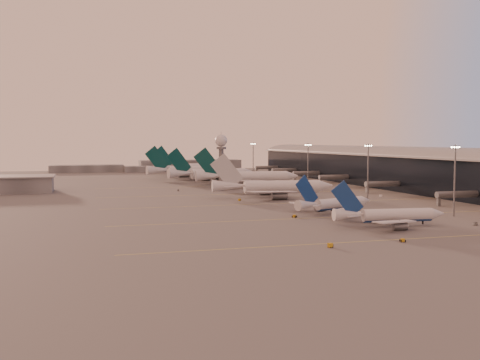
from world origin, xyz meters
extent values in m
plane|color=#4F4D4D|center=(0.00, 0.00, 0.00)|extent=(700.00, 700.00, 0.00)
cube|color=#E8DB52|center=(30.00, -35.00, 0.01)|extent=(180.00, 0.25, 0.02)
cube|color=#E8DB52|center=(30.00, 10.00, 0.01)|extent=(180.00, 0.25, 0.02)
cube|color=#E8DB52|center=(30.00, 55.00, 0.01)|extent=(180.00, 0.25, 0.02)
cube|color=#E8DB52|center=(30.00, 100.00, 0.01)|extent=(180.00, 0.25, 0.02)
cube|color=#E8DB52|center=(30.00, 150.00, 0.01)|extent=(180.00, 0.25, 0.02)
cube|color=black|center=(108.00, 110.00, 9.00)|extent=(36.00, 360.00, 18.00)
cylinder|color=gray|center=(108.00, 110.00, 18.00)|extent=(10.08, 360.00, 10.08)
cube|color=gray|center=(108.00, 110.00, 18.20)|extent=(40.00, 362.00, 0.80)
cylinder|color=slate|center=(82.00, 28.00, 4.50)|extent=(22.00, 2.80, 2.80)
cube|color=slate|center=(72.00, 28.00, 2.20)|extent=(1.20, 1.20, 4.40)
cylinder|color=slate|center=(82.00, 86.00, 4.50)|extent=(22.00, 2.80, 2.80)
cube|color=slate|center=(72.00, 86.00, 2.20)|extent=(1.20, 1.20, 4.40)
cylinder|color=slate|center=(82.00, 142.00, 4.50)|extent=(22.00, 2.80, 2.80)
cube|color=slate|center=(72.00, 142.00, 2.20)|extent=(1.20, 1.20, 4.40)
cylinder|color=slate|center=(82.00, 184.00, 4.50)|extent=(22.00, 2.80, 2.80)
cube|color=slate|center=(72.00, 184.00, 2.20)|extent=(1.20, 1.20, 4.40)
cylinder|color=slate|center=(82.00, 226.00, 4.50)|extent=(22.00, 2.80, 2.80)
cube|color=slate|center=(72.00, 226.00, 2.20)|extent=(1.20, 1.20, 4.40)
cylinder|color=slate|center=(82.00, 266.00, 4.50)|extent=(22.00, 2.80, 2.80)
cube|color=slate|center=(72.00, 266.00, 2.20)|extent=(1.20, 1.20, 4.40)
cylinder|color=slate|center=(5.00, 120.00, 11.00)|extent=(2.60, 2.60, 22.00)
cylinder|color=slate|center=(5.00, 120.00, 22.50)|extent=(5.20, 5.20, 1.20)
sphere|color=silver|center=(5.00, 120.00, 26.40)|extent=(6.40, 6.40, 6.40)
cylinder|color=slate|center=(5.00, 120.00, 30.10)|extent=(0.16, 0.16, 2.00)
cylinder|color=slate|center=(58.00, 0.00, 12.50)|extent=(0.56, 0.56, 25.00)
cube|color=slate|center=(58.00, 0.00, 24.50)|extent=(3.60, 0.25, 0.25)
sphere|color=#FFEABF|center=(56.50, 0.00, 24.10)|extent=(0.56, 0.56, 0.56)
sphere|color=#FFEABF|center=(57.50, 0.00, 24.10)|extent=(0.56, 0.56, 0.56)
sphere|color=#FFEABF|center=(58.50, 0.00, 24.10)|extent=(0.56, 0.56, 0.56)
sphere|color=#FFEABF|center=(59.50, 0.00, 24.10)|extent=(0.56, 0.56, 0.56)
cylinder|color=slate|center=(55.00, 55.00, 12.50)|extent=(0.56, 0.56, 25.00)
cube|color=slate|center=(55.00, 55.00, 24.50)|extent=(3.60, 0.25, 0.25)
sphere|color=#FFEABF|center=(53.50, 55.00, 24.10)|extent=(0.56, 0.56, 0.56)
sphere|color=#FFEABF|center=(54.50, 55.00, 24.10)|extent=(0.56, 0.56, 0.56)
sphere|color=#FFEABF|center=(55.50, 55.00, 24.10)|extent=(0.56, 0.56, 0.56)
sphere|color=#FFEABF|center=(56.50, 55.00, 24.10)|extent=(0.56, 0.56, 0.56)
cylinder|color=slate|center=(50.00, 110.00, 12.50)|extent=(0.56, 0.56, 25.00)
cube|color=slate|center=(50.00, 110.00, 24.50)|extent=(3.60, 0.25, 0.25)
sphere|color=#FFEABF|center=(48.50, 110.00, 24.10)|extent=(0.56, 0.56, 0.56)
sphere|color=#FFEABF|center=(49.50, 110.00, 24.10)|extent=(0.56, 0.56, 0.56)
sphere|color=#FFEABF|center=(50.50, 110.00, 24.10)|extent=(0.56, 0.56, 0.56)
sphere|color=#FFEABF|center=(51.50, 110.00, 24.10)|extent=(0.56, 0.56, 0.56)
cylinder|color=slate|center=(48.00, 200.00, 12.50)|extent=(0.56, 0.56, 25.00)
cube|color=slate|center=(48.00, 200.00, 24.50)|extent=(3.60, 0.25, 0.25)
sphere|color=#FFEABF|center=(46.50, 200.00, 24.10)|extent=(0.56, 0.56, 0.56)
sphere|color=#FFEABF|center=(47.50, 200.00, 24.10)|extent=(0.56, 0.56, 0.56)
sphere|color=#FFEABF|center=(48.50, 200.00, 24.10)|extent=(0.56, 0.56, 0.56)
sphere|color=#FFEABF|center=(49.50, 200.00, 24.10)|extent=(0.56, 0.56, 0.56)
cube|color=#5A5C60|center=(-60.00, 320.00, 3.00)|extent=(60.00, 18.00, 6.00)
cube|color=#5A5C60|center=(30.00, 330.00, 4.50)|extent=(90.00, 20.00, 9.00)
cube|color=#5A5C60|center=(-10.00, 310.00, 2.50)|extent=(40.00, 15.00, 5.00)
cylinder|color=silver|center=(26.41, -14.85, 3.11)|extent=(22.63, 6.02, 3.81)
cylinder|color=navy|center=(26.41, -14.85, 2.25)|extent=(22.08, 4.91, 2.74)
cone|color=silver|center=(39.69, -16.18, 3.11)|extent=(4.69, 4.22, 3.81)
cone|color=silver|center=(10.62, -13.27, 3.58)|extent=(9.71, 4.72, 3.81)
cube|color=silver|center=(20.01, -23.62, 2.44)|extent=(16.39, 9.60, 1.20)
cylinder|color=slate|center=(22.95, -21.69, 0.70)|extent=(4.55, 2.89, 2.47)
cube|color=slate|center=(22.95, -21.69, 1.77)|extent=(0.32, 0.28, 1.52)
cube|color=silver|center=(21.88, -4.98, 2.44)|extent=(15.53, 12.10, 1.20)
cylinder|color=slate|center=(24.37, -7.46, 0.70)|extent=(4.55, 2.89, 2.47)
cube|color=slate|center=(24.37, -7.46, 1.77)|extent=(0.32, 0.28, 1.52)
cube|color=navy|center=(10.15, -13.22, 8.29)|extent=(10.43, 1.39, 11.35)
cube|color=silver|center=(10.22, -17.57, 3.68)|extent=(4.62, 3.02, 0.25)
cube|color=silver|center=(11.09, -8.96, 3.68)|extent=(4.53, 3.66, 0.25)
cylinder|color=black|center=(34.87, -15.70, 0.50)|extent=(0.50, 0.50, 1.00)
cylinder|color=black|center=(24.84, -12.48, 0.55)|extent=(1.15, 0.61, 1.10)
cylinder|color=black|center=(24.40, -16.86, 0.55)|extent=(1.15, 0.61, 1.10)
cylinder|color=silver|center=(24.02, 19.37, 3.14)|extent=(22.55, 11.34, 3.85)
cylinder|color=navy|center=(24.02, 19.37, 2.27)|extent=(21.75, 10.17, 2.77)
cone|color=silver|center=(36.69, 23.98, 3.14)|extent=(5.42, 5.11, 3.85)
cone|color=silver|center=(8.95, 13.89, 3.62)|extent=(10.22, 6.85, 3.85)
cube|color=silver|center=(22.04, 8.58, 2.46)|extent=(13.75, 14.68, 1.21)
cylinder|color=slate|center=(23.86, 11.63, 0.71)|extent=(4.96, 3.84, 2.50)
cube|color=slate|center=(23.86, 11.63, 1.79)|extent=(0.37, 0.34, 1.54)
cube|color=silver|center=(15.57, 26.37, 2.46)|extent=(16.71, 6.03, 1.21)
cylinder|color=slate|center=(18.92, 25.21, 0.71)|extent=(4.96, 3.84, 2.50)
cube|color=slate|center=(18.92, 25.21, 1.79)|extent=(0.37, 0.34, 1.54)
cube|color=navy|center=(8.51, 13.73, 8.38)|extent=(10.04, 3.94, 11.46)
cube|color=silver|center=(10.48, 9.80, 3.71)|extent=(4.22, 4.28, 0.25)
cube|color=silver|center=(7.49, 18.01, 3.71)|extent=(4.52, 2.09, 0.25)
cylinder|color=black|center=(32.09, 22.31, 0.51)|extent=(0.51, 0.51, 1.01)
cylinder|color=black|center=(21.55, 20.84, 0.56)|extent=(1.22, 0.86, 1.11)
cylinder|color=black|center=(23.07, 16.66, 0.56)|extent=(1.22, 0.86, 1.11)
cylinder|color=silver|center=(23.80, 79.20, 3.87)|extent=(36.07, 8.45, 5.58)
cylinder|color=silver|center=(23.80, 79.20, 2.62)|extent=(35.23, 6.83, 4.02)
cone|color=silver|center=(45.06, 77.48, 3.87)|extent=(7.35, 6.12, 5.58)
cone|color=silver|center=(-1.48, 81.25, 4.57)|extent=(15.39, 6.78, 5.58)
cube|color=silver|center=(13.91, 65.09, 2.90)|extent=(25.90, 15.63, 1.66)
cylinder|color=slate|center=(18.50, 68.24, 0.63)|extent=(7.19, 4.18, 3.63)
cube|color=slate|center=(18.50, 68.24, 1.92)|extent=(0.29, 0.25, 2.23)
cube|color=silver|center=(16.31, 94.72, 2.90)|extent=(24.81, 18.84, 1.66)
cylinder|color=slate|center=(20.33, 90.87, 0.63)|extent=(7.19, 4.18, 3.63)
cube|color=slate|center=(20.33, 90.87, 1.92)|extent=(0.29, 0.25, 2.23)
cube|color=#AFB2B7|center=(-2.23, 81.31, 11.17)|extent=(15.45, 1.56, 16.57)
cube|color=silver|center=(-2.34, 74.38, 4.71)|extent=(7.39, 4.94, 0.23)
cube|color=silver|center=(-1.22, 88.17, 4.71)|extent=(7.27, 5.76, 0.23)
cylinder|color=black|center=(37.33, 78.10, 0.45)|extent=(0.45, 0.45, 0.90)
cylinder|color=black|center=(21.09, 81.41, 0.50)|extent=(1.02, 0.53, 0.99)
cylinder|color=black|center=(20.77, 77.46, 0.50)|extent=(1.02, 0.53, 0.99)
cylinder|color=silver|center=(31.32, 143.97, 4.30)|extent=(38.02, 8.52, 6.08)
cylinder|color=silver|center=(31.32, 143.97, 2.93)|extent=(37.15, 6.77, 4.38)
cone|color=silver|center=(53.77, 142.51, 4.30)|extent=(7.68, 6.54, 6.08)
cone|color=silver|center=(4.62, 145.71, 5.06)|extent=(16.17, 7.09, 6.08)
cube|color=silver|center=(21.02, 128.75, 3.23)|extent=(27.56, 17.04, 1.80)
cylinder|color=slate|center=(25.87, 132.19, 0.73)|extent=(7.54, 4.42, 3.95)
cube|color=slate|center=(25.87, 132.19, 2.17)|extent=(0.33, 0.28, 2.43)
cube|color=silver|center=(23.08, 160.40, 3.23)|extent=(26.62, 19.79, 1.80)
cylinder|color=slate|center=(27.44, 156.36, 0.73)|extent=(7.54, 4.42, 3.95)
cube|color=slate|center=(27.44, 156.36, 2.17)|extent=(0.33, 0.28, 2.43)
cube|color=#073738|center=(3.83, 145.76, 12.32)|extent=(16.72, 1.45, 17.99)
cube|color=silver|center=(3.88, 138.45, 5.21)|extent=(7.79, 5.30, 0.26)
cube|color=silver|center=(4.83, 153.01, 5.21)|extent=(7.69, 5.99, 0.26)
cylinder|color=black|center=(45.61, 143.04, 0.52)|extent=(0.52, 0.52, 1.05)
cylinder|color=black|center=(28.43, 146.47, 0.58)|extent=(1.18, 0.60, 1.15)
cylinder|color=black|center=(28.13, 141.87, 0.58)|extent=(1.18, 0.60, 1.15)
cylinder|color=silver|center=(19.33, 183.08, 4.20)|extent=(37.29, 12.68, 5.94)
cylinder|color=silver|center=(19.33, 183.08, 2.86)|extent=(36.25, 10.91, 4.28)
cone|color=silver|center=(40.93, 187.17, 4.20)|extent=(8.11, 7.16, 5.94)
cone|color=silver|center=(-6.34, 178.23, 4.94)|extent=(16.28, 8.71, 5.94)
cube|color=silver|center=(13.30, 166.18, 3.16)|extent=(24.74, 21.55, 1.76)
cylinder|color=slate|center=(17.04, 170.61, 0.72)|extent=(7.72, 5.12, 3.86)
cube|color=slate|center=(17.04, 170.61, 2.12)|extent=(0.35, 0.31, 2.38)
cube|color=silver|center=(7.54, 196.62, 3.16)|extent=(27.37, 13.86, 1.76)
cylinder|color=slate|center=(12.65, 193.86, 0.72)|extent=(7.72, 5.12, 3.86)
cube|color=slate|center=(12.65, 193.86, 2.12)|extent=(0.35, 0.31, 2.38)
cube|color=#073738|center=(-7.10, 178.08, 12.03)|extent=(16.12, 3.39, 17.58)
cube|color=silver|center=(-5.28, 171.18, 5.09)|extent=(7.31, 6.40, 0.26)
cube|color=silver|center=(-7.92, 185.18, 5.09)|extent=(7.58, 4.46, 0.26)
cylinder|color=black|center=(33.08, 185.68, 0.51)|extent=(0.51, 0.51, 1.02)
cylinder|color=black|center=(16.00, 184.75, 0.56)|extent=(1.20, 0.71, 1.13)
cylinder|color=black|center=(16.83, 180.32, 0.56)|extent=(1.20, 0.71, 1.13)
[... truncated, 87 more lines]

